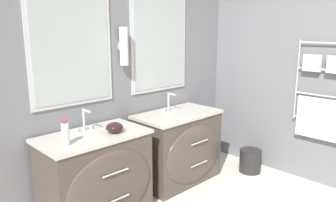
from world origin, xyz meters
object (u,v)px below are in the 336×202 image
Objects in this scene: toiletry_bottle at (65,133)px; amenity_bowl at (115,128)px; vanity_right at (180,147)px; vanity_left at (97,177)px; waste_bin at (250,160)px.

toiletry_bottle is 1.34× the size of amenity_bowl.
toiletry_bottle is (-1.39, -0.06, 0.49)m from vanity_right.
toiletry_bottle reaches higher than amenity_bowl.
vanity_left reaches higher than waste_bin.
vanity_right is at bearing 2.28° from toiletry_bottle.
toiletry_bottle reaches higher than vanity_right.
vanity_left is 1.94m from waste_bin.
waste_bin is at bearing -12.48° from amenity_bowl.
vanity_right is 1.47m from toiletry_bottle.
vanity_right is at bearing 3.77° from amenity_bowl.
vanity_right is 1.02m from amenity_bowl.
vanity_left and vanity_right have the same top height.
vanity_right is 0.94m from waste_bin.
toiletry_bottle is 2.34m from waste_bin.
waste_bin is at bearing -9.97° from toiletry_bottle.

